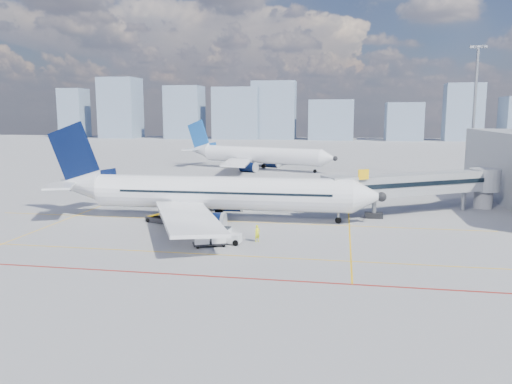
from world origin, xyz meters
TOP-DOWN VIEW (x-y plane):
  - ground at (0.00, 0.00)m, footprint 420.00×420.00m
  - apron_markings at (-0.58, -3.91)m, footprint 90.00×35.12m
  - jet_bridge at (23.51, 16.91)m, footprint 23.55×15.78m
  - floodlight_mast_ne at (38.00, 55.00)m, footprint 3.20×0.61m
  - distant_skyline at (-8.18, 190.00)m, footprint 251.57×15.83m
  - main_aircraft at (-2.94, 8.72)m, footprint 41.52×36.18m
  - second_aircraft at (-6.46, 62.71)m, footprint 37.24×31.70m
  - baggage_tug at (2.03, -2.03)m, footprint 2.45×1.61m
  - cargo_dolly at (0.51, -3.29)m, footprint 3.54×2.58m
  - belt_loader at (-7.82, 5.69)m, footprint 5.22×3.17m
  - ramp_worker at (4.78, -0.82)m, footprint 0.73×0.75m

SIDE VIEW (x-z plane):
  - ground at x=0.00m, z-range 0.00..0.00m
  - apron_markings at x=-0.58m, z-range 0.00..0.01m
  - belt_loader at x=-7.82m, z-range -0.52..1.63m
  - baggage_tug at x=2.03m, z-range -0.03..1.59m
  - ramp_worker at x=4.78m, z-range 0.00..1.73m
  - cargo_dolly at x=0.51m, z-range 0.09..1.86m
  - main_aircraft at x=-2.94m, z-range -2.83..9.27m
  - second_aircraft at x=-6.46m, z-range -2.38..8.83m
  - jet_bridge at x=23.51m, z-range 0.59..6.89m
  - distant_skyline at x=-8.18m, z-range -2.90..26.91m
  - floodlight_mast_ne at x=38.00m, z-range 0.86..26.31m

